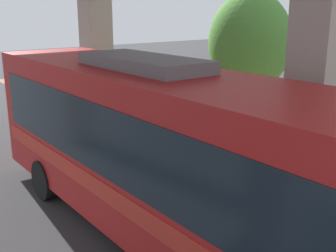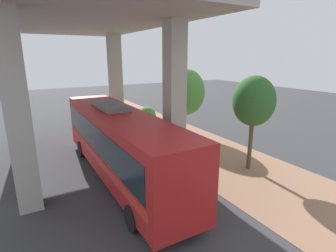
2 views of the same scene
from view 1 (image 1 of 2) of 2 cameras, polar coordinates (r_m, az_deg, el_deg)
name	(u,v)px [view 1 (image 1 of 2)]	position (r m, az deg, el deg)	size (l,w,h in m)	color
ground_plane	(186,164)	(13.04, 2.52, -5.18)	(80.00, 80.00, 0.00)	#38383A
sidewalk_strip	(252,145)	(15.04, 11.30, -2.56)	(6.00, 40.00, 0.02)	#936B51
bus	(182,156)	(7.73, 1.86, -4.06)	(2.53, 12.41, 3.73)	#B21E1E
fire_hydrant	(120,109)	(17.90, -6.46, 2.35)	(0.40, 0.19, 1.08)	red
planter_front	(158,101)	(17.09, -1.35, 3.36)	(1.62, 1.62, 1.97)	#ADA89E
planter_middle	(170,120)	(14.80, 0.28, 0.81)	(1.19, 1.19, 1.68)	#ADA89E
planter_back	(249,145)	(12.01, 10.92, -2.55)	(1.33, 1.33, 1.83)	#ADA89E
street_tree_far	(250,43)	(15.95, 11.02, 11.04)	(3.03, 3.03, 5.25)	brown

